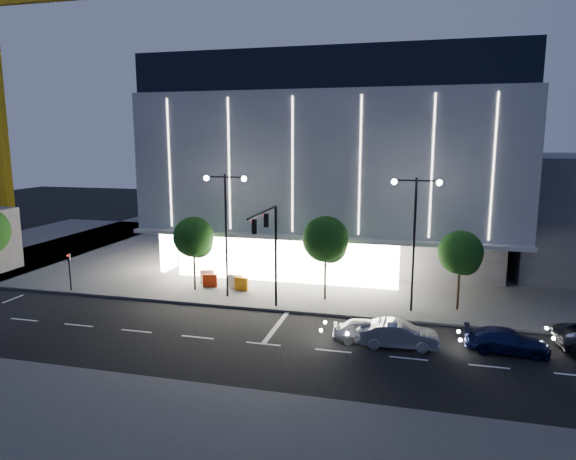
% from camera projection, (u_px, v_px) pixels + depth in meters
% --- Properties ---
extents(ground, '(160.00, 160.00, 0.00)m').
position_uv_depth(ground, '(239.00, 331.00, 30.86)').
color(ground, black).
rests_on(ground, ground).
extents(sidewalk_museum, '(70.00, 40.00, 0.15)m').
position_uv_depth(sidewalk_museum, '(364.00, 251.00, 52.55)').
color(sidewalk_museum, '#474747').
rests_on(sidewalk_museum, ground).
extents(museum, '(30.00, 25.80, 18.00)m').
position_uv_depth(museum, '(343.00, 162.00, 49.83)').
color(museum, '#4C4C51').
rests_on(museum, ground).
extents(traffic_mast, '(0.33, 5.89, 7.07)m').
position_uv_depth(traffic_mast, '(270.00, 240.00, 32.93)').
color(traffic_mast, black).
rests_on(traffic_mast, ground).
extents(street_lamp_west, '(3.16, 0.36, 9.00)m').
position_uv_depth(street_lamp_west, '(226.00, 217.00, 36.28)').
color(street_lamp_west, black).
rests_on(street_lamp_west, ground).
extents(street_lamp_east, '(3.16, 0.36, 9.00)m').
position_uv_depth(street_lamp_east, '(415.00, 225.00, 33.14)').
color(street_lamp_east, black).
rests_on(street_lamp_east, ground).
extents(ped_signal_far, '(0.22, 0.24, 3.00)m').
position_uv_depth(ped_signal_far, '(70.00, 268.00, 38.46)').
color(ped_signal_far, black).
rests_on(ped_signal_far, ground).
extents(tower_crane, '(32.00, 2.00, 28.50)m').
position_uv_depth(tower_crane, '(2.00, 65.00, 63.93)').
color(tower_crane, gold).
rests_on(tower_crane, ground).
extents(tree_left, '(3.02, 3.02, 5.72)m').
position_uv_depth(tree_left, '(194.00, 239.00, 38.31)').
color(tree_left, black).
rests_on(tree_left, ground).
extents(tree_mid, '(3.25, 3.25, 6.15)m').
position_uv_depth(tree_mid, '(326.00, 242.00, 35.84)').
color(tree_mid, black).
rests_on(tree_mid, ground).
extents(tree_right, '(2.91, 2.91, 5.51)m').
position_uv_depth(tree_right, '(461.00, 255.00, 33.74)').
color(tree_right, black).
rests_on(tree_right, ground).
extents(car_lead, '(4.04, 1.92, 1.33)m').
position_uv_depth(car_lead, '(367.00, 331.00, 29.08)').
color(car_lead, '#98999F').
rests_on(car_lead, ground).
extents(car_second, '(4.46, 1.80, 1.44)m').
position_uv_depth(car_second, '(399.00, 334.00, 28.42)').
color(car_second, silver).
rests_on(car_second, ground).
extents(car_third, '(4.44, 1.91, 1.28)m').
position_uv_depth(car_third, '(507.00, 341.00, 27.73)').
color(car_third, '#131949').
rests_on(car_third, ground).
extents(barrier_a, '(1.13, 0.55, 1.00)m').
position_uv_depth(barrier_a, '(210.00, 281.00, 39.52)').
color(barrier_a, red).
rests_on(barrier_a, sidewalk_museum).
extents(barrier_b, '(1.12, 0.58, 1.00)m').
position_uv_depth(barrier_b, '(207.00, 276.00, 40.85)').
color(barrier_b, silver).
rests_on(barrier_b, sidewalk_museum).
extents(barrier_c, '(1.13, 0.45, 1.00)m').
position_uv_depth(barrier_c, '(242.00, 284.00, 38.63)').
color(barrier_c, orange).
rests_on(barrier_c, sidewalk_museum).
extents(barrier_d, '(1.12, 0.34, 1.00)m').
position_uv_depth(barrier_d, '(235.00, 281.00, 39.36)').
color(barrier_d, white).
rests_on(barrier_d, sidewalk_museum).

